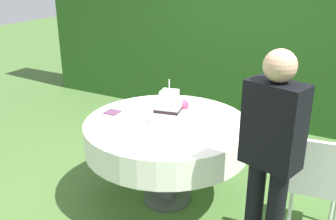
{
  "coord_description": "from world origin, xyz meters",
  "views": [
    {
      "loc": [
        1.46,
        -2.68,
        2.07
      ],
      "look_at": [
        -0.0,
        0.02,
        0.88
      ],
      "focal_mm": 41.19,
      "sensor_mm": 36.0,
      "label": 1
    }
  ],
  "objects_px": {
    "serving_plate_near": "(130,139)",
    "wedding_cake": "(170,109)",
    "serving_plate_right": "(139,103)",
    "napkin_stack": "(112,112)",
    "serving_plate_far": "(111,121)",
    "garden_chair": "(317,179)",
    "cake_table": "(167,135)",
    "standing_person": "(271,154)",
    "serving_plate_left": "(228,124)"
  },
  "relations": [
    {
      "from": "serving_plate_right",
      "to": "cake_table",
      "type": "bearing_deg",
      "value": -30.88
    },
    {
      "from": "napkin_stack",
      "to": "cake_table",
      "type": "bearing_deg",
      "value": 5.99
    },
    {
      "from": "wedding_cake",
      "to": "serving_plate_right",
      "type": "xyz_separation_m",
      "value": [
        -0.45,
        0.22,
        -0.09
      ]
    },
    {
      "from": "napkin_stack",
      "to": "serving_plate_right",
      "type": "bearing_deg",
      "value": 75.55
    },
    {
      "from": "cake_table",
      "to": "standing_person",
      "type": "relative_size",
      "value": 0.89
    },
    {
      "from": "serving_plate_far",
      "to": "standing_person",
      "type": "xyz_separation_m",
      "value": [
        1.42,
        -0.23,
        0.15
      ]
    },
    {
      "from": "cake_table",
      "to": "serving_plate_left",
      "type": "relative_size",
      "value": 12.42
    },
    {
      "from": "serving_plate_far",
      "to": "garden_chair",
      "type": "height_order",
      "value": "garden_chair"
    },
    {
      "from": "napkin_stack",
      "to": "serving_plate_far",
      "type": "bearing_deg",
      "value": -57.94
    },
    {
      "from": "serving_plate_far",
      "to": "standing_person",
      "type": "relative_size",
      "value": 0.09
    },
    {
      "from": "serving_plate_right",
      "to": "napkin_stack",
      "type": "xyz_separation_m",
      "value": [
        -0.08,
        -0.33,
        -0.0
      ]
    },
    {
      "from": "serving_plate_left",
      "to": "napkin_stack",
      "type": "relative_size",
      "value": 0.92
    },
    {
      "from": "cake_table",
      "to": "wedding_cake",
      "type": "height_order",
      "value": "wedding_cake"
    },
    {
      "from": "serving_plate_left",
      "to": "serving_plate_right",
      "type": "bearing_deg",
      "value": 175.22
    },
    {
      "from": "serving_plate_right",
      "to": "napkin_stack",
      "type": "relative_size",
      "value": 1.0
    },
    {
      "from": "serving_plate_far",
      "to": "garden_chair",
      "type": "bearing_deg",
      "value": 9.98
    },
    {
      "from": "serving_plate_far",
      "to": "napkin_stack",
      "type": "relative_size",
      "value": 1.14
    },
    {
      "from": "cake_table",
      "to": "wedding_cake",
      "type": "bearing_deg",
      "value": 84.95
    },
    {
      "from": "wedding_cake",
      "to": "serving_plate_far",
      "type": "height_order",
      "value": "wedding_cake"
    },
    {
      "from": "serving_plate_near",
      "to": "garden_chair",
      "type": "height_order",
      "value": "garden_chair"
    },
    {
      "from": "cake_table",
      "to": "garden_chair",
      "type": "distance_m",
      "value": 1.26
    },
    {
      "from": "serving_plate_near",
      "to": "serving_plate_far",
      "type": "height_order",
      "value": "same"
    },
    {
      "from": "cake_table",
      "to": "standing_person",
      "type": "bearing_deg",
      "value": -24.7
    },
    {
      "from": "cake_table",
      "to": "serving_plate_far",
      "type": "relative_size",
      "value": 10.07
    },
    {
      "from": "serving_plate_right",
      "to": "garden_chair",
      "type": "relative_size",
      "value": 0.14
    },
    {
      "from": "serving_plate_near",
      "to": "serving_plate_right",
      "type": "relative_size",
      "value": 1.19
    },
    {
      "from": "wedding_cake",
      "to": "serving_plate_near",
      "type": "height_order",
      "value": "wedding_cake"
    },
    {
      "from": "cake_table",
      "to": "serving_plate_near",
      "type": "distance_m",
      "value": 0.48
    },
    {
      "from": "serving_plate_far",
      "to": "serving_plate_right",
      "type": "xyz_separation_m",
      "value": [
        -0.03,
        0.5,
        0.0
      ]
    },
    {
      "from": "wedding_cake",
      "to": "serving_plate_far",
      "type": "distance_m",
      "value": 0.52
    },
    {
      "from": "napkin_stack",
      "to": "standing_person",
      "type": "bearing_deg",
      "value": -14.74
    },
    {
      "from": "serving_plate_near",
      "to": "napkin_stack",
      "type": "distance_m",
      "value": 0.6
    },
    {
      "from": "garden_chair",
      "to": "standing_person",
      "type": "bearing_deg",
      "value": -115.88
    },
    {
      "from": "napkin_stack",
      "to": "standing_person",
      "type": "relative_size",
      "value": 0.08
    },
    {
      "from": "serving_plate_near",
      "to": "garden_chair",
      "type": "relative_size",
      "value": 0.17
    },
    {
      "from": "serving_plate_right",
      "to": "garden_chair",
      "type": "height_order",
      "value": "garden_chair"
    },
    {
      "from": "serving_plate_left",
      "to": "garden_chair",
      "type": "height_order",
      "value": "garden_chair"
    },
    {
      "from": "standing_person",
      "to": "serving_plate_far",
      "type": "bearing_deg",
      "value": 170.97
    },
    {
      "from": "cake_table",
      "to": "serving_plate_far",
      "type": "bearing_deg",
      "value": -151.12
    },
    {
      "from": "serving_plate_near",
      "to": "wedding_cake",
      "type": "bearing_deg",
      "value": 80.48
    },
    {
      "from": "wedding_cake",
      "to": "serving_plate_far",
      "type": "bearing_deg",
      "value": -146.64
    },
    {
      "from": "cake_table",
      "to": "garden_chair",
      "type": "bearing_deg",
      "value": 2.8
    },
    {
      "from": "serving_plate_left",
      "to": "garden_chair",
      "type": "xyz_separation_m",
      "value": [
        0.77,
        -0.13,
        -0.24
      ]
    },
    {
      "from": "wedding_cake",
      "to": "serving_plate_right",
      "type": "bearing_deg",
      "value": 154.05
    },
    {
      "from": "wedding_cake",
      "to": "serving_plate_far",
      "type": "xyz_separation_m",
      "value": [
        -0.43,
        -0.28,
        -0.09
      ]
    },
    {
      "from": "wedding_cake",
      "to": "napkin_stack",
      "type": "relative_size",
      "value": 2.94
    },
    {
      "from": "cake_table",
      "to": "serving_plate_left",
      "type": "xyz_separation_m",
      "value": [
        0.48,
        0.19,
        0.13
      ]
    },
    {
      "from": "wedding_cake",
      "to": "standing_person",
      "type": "bearing_deg",
      "value": -27.03
    },
    {
      "from": "serving_plate_left",
      "to": "serving_plate_right",
      "type": "distance_m",
      "value": 0.93
    },
    {
      "from": "cake_table",
      "to": "napkin_stack",
      "type": "height_order",
      "value": "napkin_stack"
    }
  ]
}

